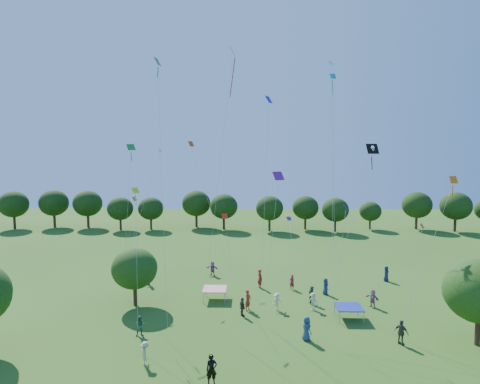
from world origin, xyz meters
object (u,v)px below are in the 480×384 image
man_in_black (212,370)px  red_high_kite (228,100)px  tent_blue (349,307)px  pirate_kite (371,154)px  tent_red_stripe (215,289)px  near_tree_east (480,291)px  near_tree_north (134,269)px

man_in_black → red_high_kite: 19.24m
tent_blue → man_in_black: man_in_black is taller
tent_blue → pirate_kite: bearing=46.2°
tent_blue → tent_red_stripe: bearing=159.6°
tent_red_stripe → man_in_black: 14.59m
near_tree_east → pirate_kite: pirate_kite is taller
tent_red_stripe → man_in_black: man_in_black is taller
near_tree_east → near_tree_north: bearing=164.8°
tent_blue → pirate_kite: size_ratio=0.16×
near_tree_east → pirate_kite: 13.44m
tent_red_stripe → tent_blue: same height
near_tree_east → man_in_black: near_tree_east is taller
near_tree_east → tent_blue: size_ratio=2.91×
near_tree_north → tent_red_stripe: near_tree_north is taller
near_tree_east → tent_blue: 9.98m
near_tree_north → pirate_kite: 23.42m
red_high_kite → near_tree_north: bearing=153.8°
man_in_black → red_high_kite: bearing=71.4°
near_tree_east → tent_blue: near_tree_east is taller
pirate_kite → red_high_kite: red_high_kite is taller
near_tree_east → man_in_black: (-19.05, -5.63, -3.15)m
near_tree_east → red_high_kite: size_ratio=0.31×
near_tree_north → red_high_kite: bearing=-26.2°
pirate_kite → tent_red_stripe: bearing=170.8°
near_tree_north → near_tree_east: size_ratio=0.83×
tent_red_stripe → man_in_black: (0.98, -14.56, -0.10)m
near_tree_east → tent_red_stripe: size_ratio=2.91×
pirate_kite → man_in_black: bearing=-136.0°
near_tree_east → pirate_kite: size_ratio=0.48×
man_in_black → pirate_kite: (12.77, 12.33, 12.95)m
near_tree_east → pirate_kite: bearing=133.2°
tent_red_stripe → red_high_kite: 18.10m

